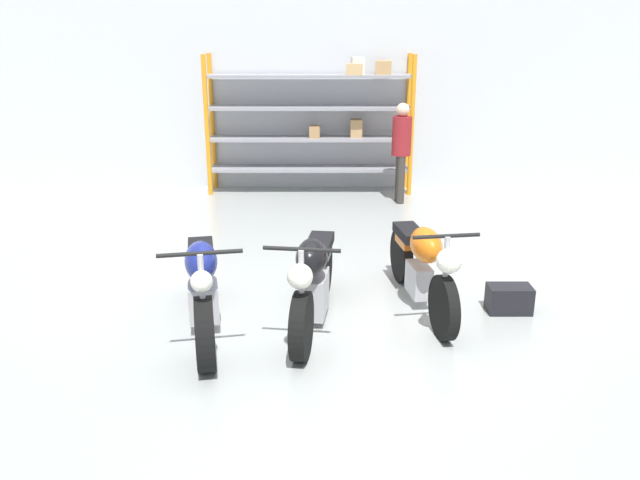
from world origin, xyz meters
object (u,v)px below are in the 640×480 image
(motorcycle_blue, at_px, (204,286))
(motorcycle_orange, at_px, (424,263))
(shelving_rack, at_px, (318,119))
(toolbox, at_px, (511,299))
(motorcycle_black, at_px, (315,280))
(person_browsing, at_px, (403,145))

(motorcycle_blue, bearing_deg, motorcycle_orange, 92.80)
(shelving_rack, bearing_deg, toolbox, -68.95)
(motorcycle_black, height_order, motorcycle_orange, motorcycle_black)
(person_browsing, bearing_deg, shelving_rack, -31.26)
(motorcycle_blue, relative_size, toolbox, 4.82)
(person_browsing, distance_m, toolbox, 4.53)
(shelving_rack, distance_m, motorcycle_blue, 5.78)
(motorcycle_black, bearing_deg, toolbox, 104.62)
(shelving_rack, height_order, toolbox, shelving_rack)
(motorcycle_orange, height_order, person_browsing, person_browsing)
(shelving_rack, relative_size, motorcycle_orange, 1.75)
(shelving_rack, relative_size, motorcycle_blue, 1.70)
(toolbox, bearing_deg, motorcycle_blue, -172.04)
(person_browsing, bearing_deg, motorcycle_blue, 60.94)
(shelving_rack, height_order, motorcycle_blue, shelving_rack)
(motorcycle_blue, distance_m, person_browsing, 5.45)
(motorcycle_black, distance_m, toolbox, 2.04)
(motorcycle_blue, distance_m, motorcycle_black, 1.06)
(motorcycle_blue, relative_size, person_browsing, 1.28)
(motorcycle_black, distance_m, motorcycle_orange, 1.16)
(motorcycle_blue, bearing_deg, toolbox, 86.93)
(motorcycle_black, height_order, toolbox, motorcycle_black)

